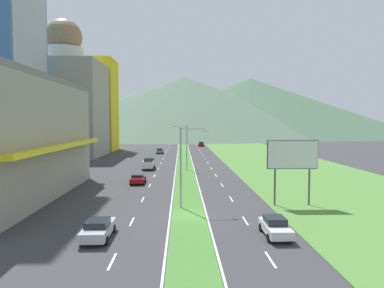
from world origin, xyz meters
name	(u,v)px	position (x,y,z in m)	size (l,w,h in m)	color
ground_plane	(188,216)	(0.00, 0.00, 0.00)	(600.00, 600.00, 0.00)	#38383A
grass_median	(184,156)	(0.00, 60.00, 0.03)	(3.20, 240.00, 0.06)	#477F33
grass_verge_right	(262,155)	(20.60, 60.00, 0.03)	(24.00, 240.00, 0.06)	#518438
lane_dash_left_1	(112,261)	(-5.10, -10.91, 0.01)	(0.16, 2.80, 0.01)	silver
lane_dash_left_2	(132,222)	(-5.10, -1.82, 0.01)	(0.16, 2.80, 0.01)	silver
lane_dash_left_3	(143,200)	(-5.10, 7.26, 0.01)	(0.16, 2.80, 0.01)	silver
lane_dash_left_4	(150,185)	(-5.10, 16.35, 0.01)	(0.16, 2.80, 0.01)	silver
lane_dash_left_5	(155,176)	(-5.10, 25.44, 0.01)	(0.16, 2.80, 0.01)	silver
lane_dash_left_6	(158,169)	(-5.10, 34.53, 0.01)	(0.16, 2.80, 0.01)	silver
lane_dash_left_7	(161,163)	(-5.10, 43.62, 0.01)	(0.16, 2.80, 0.01)	silver
lane_dash_left_8	(163,159)	(-5.10, 52.71, 0.01)	(0.16, 2.80, 0.01)	silver
lane_dash_left_9	(165,155)	(-5.10, 61.79, 0.01)	(0.16, 2.80, 0.01)	silver
lane_dash_left_10	(166,152)	(-5.10, 70.88, 0.01)	(0.16, 2.80, 0.01)	silver
lane_dash_left_11	(167,150)	(-5.10, 79.97, 0.01)	(0.16, 2.80, 0.01)	silver
lane_dash_left_12	(168,148)	(-5.10, 89.06, 0.01)	(0.16, 2.80, 0.01)	silver
lane_dash_left_13	(169,146)	(-5.10, 98.15, 0.01)	(0.16, 2.80, 0.01)	silver
lane_dash_left_14	(170,144)	(-5.10, 107.23, 0.01)	(0.16, 2.80, 0.01)	silver
lane_dash_left_15	(171,143)	(-5.10, 116.32, 0.01)	(0.16, 2.80, 0.01)	silver
lane_dash_right_1	(270,260)	(5.10, -10.91, 0.01)	(0.16, 2.80, 0.01)	silver
lane_dash_right_2	(245,221)	(5.10, -1.82, 0.01)	(0.16, 2.80, 0.01)	silver
lane_dash_right_3	(231,199)	(5.10, 7.26, 0.01)	(0.16, 2.80, 0.01)	silver
lane_dash_right_4	(222,185)	(5.10, 16.35, 0.01)	(0.16, 2.80, 0.01)	silver
lane_dash_right_5	(216,175)	(5.10, 25.44, 0.01)	(0.16, 2.80, 0.01)	silver
lane_dash_right_6	(211,168)	(5.10, 34.53, 0.01)	(0.16, 2.80, 0.01)	silver
lane_dash_right_7	(208,163)	(5.10, 43.62, 0.01)	(0.16, 2.80, 0.01)	silver
lane_dash_right_8	(205,159)	(5.10, 52.71, 0.01)	(0.16, 2.80, 0.01)	silver
lane_dash_right_9	(203,155)	(5.10, 61.79, 0.01)	(0.16, 2.80, 0.01)	silver
lane_dash_right_10	(201,152)	(5.10, 70.88, 0.01)	(0.16, 2.80, 0.01)	silver
lane_dash_right_11	(199,150)	(5.10, 79.97, 0.01)	(0.16, 2.80, 0.01)	silver
lane_dash_right_12	(198,148)	(5.10, 89.06, 0.01)	(0.16, 2.80, 0.01)	silver
lane_dash_right_13	(197,146)	(5.10, 98.15, 0.01)	(0.16, 2.80, 0.01)	silver
lane_dash_right_14	(196,144)	(5.10, 107.23, 0.01)	(0.16, 2.80, 0.01)	silver
lane_dash_right_15	(195,143)	(5.10, 116.32, 0.01)	(0.16, 2.80, 0.01)	silver
edge_line_median_left	(177,156)	(-1.75, 60.00, 0.01)	(0.16, 240.00, 0.01)	silver
edge_line_median_right	(190,156)	(1.75, 60.00, 0.01)	(0.16, 240.00, 0.01)	silver
domed_building	(65,102)	(-30.62, 60.07, 14.06)	(18.76, 18.76, 35.17)	#9E9384
midrise_colored	(94,105)	(-27.62, 78.27, 14.04)	(12.91, 12.91, 28.08)	yellow
hill_far_left	(83,108)	(-90.18, 295.89, 21.45)	(160.48, 160.48, 42.90)	#3D5647
hill_far_center	(184,106)	(1.04, 222.75, 20.50)	(229.60, 229.60, 41.00)	#516B56
hill_far_right	(250,106)	(51.59, 236.49, 20.81)	(225.82, 225.82, 41.63)	#47664C
street_lamp_near	(184,161)	(-0.37, 3.16, 4.87)	(2.99, 0.30, 8.36)	#99999E
street_lamp_mid	(185,144)	(-0.05, 31.48, 4.86)	(3.27, 0.28, 8.29)	#99999E
billboard_roadside	(293,157)	(11.10, 3.80, 5.19)	(5.46, 0.28, 7.00)	#4C4C51
car_0	(138,178)	(-6.96, 18.13, 0.71)	(2.02, 4.42, 1.36)	maroon
car_1	(201,144)	(6.61, 96.71, 0.82)	(1.96, 4.64, 1.63)	maroon
car_2	(98,229)	(-7.02, -6.40, 0.77)	(2.03, 4.71, 1.50)	#B2B2B7
car_3	(275,227)	(6.65, -6.21, 0.76)	(1.90, 4.34, 1.49)	silver
car_4	(160,151)	(-6.72, 66.91, 0.76)	(1.89, 4.39, 1.50)	slate
pickup_truck_0	(149,164)	(-6.84, 34.09, 0.98)	(2.18, 5.40, 2.00)	silver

